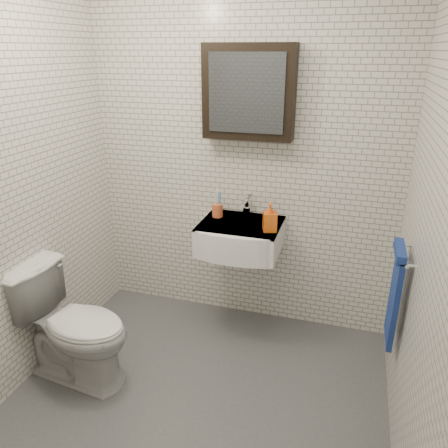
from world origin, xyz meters
name	(u,v)px	position (x,y,z in m)	size (l,w,h in m)	color
ground	(198,397)	(0.00, 0.00, 0.01)	(2.20, 2.00, 0.01)	#474B4F
room_shell	(191,160)	(0.00, 0.00, 1.47)	(2.22, 2.02, 2.51)	silver
washbasin	(239,238)	(0.05, 0.73, 0.76)	(0.55, 0.50, 0.20)	white
faucet	(247,206)	(0.05, 0.93, 0.92)	(0.06, 0.20, 0.15)	silver
mirror_cabinet	(249,92)	(0.05, 0.93, 1.70)	(0.60, 0.15, 0.60)	black
towel_rail	(395,291)	(1.04, 0.35, 0.72)	(0.09, 0.30, 0.58)	silver
toothbrush_cup	(217,210)	(-0.14, 0.85, 0.90)	(0.08, 0.08, 0.21)	#C25630
soap_bottle	(270,217)	(0.27, 0.70, 0.95)	(0.09, 0.09, 0.19)	orange
toilet	(73,325)	(-0.80, -0.03, 0.38)	(0.42, 0.74, 0.76)	silver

